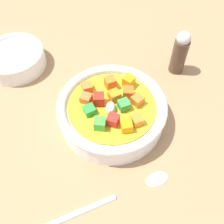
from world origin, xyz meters
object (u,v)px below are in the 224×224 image
object	(u,v)px
spoon	(110,198)
side_bowl_small	(15,58)
soup_bowl_main	(112,110)
pepper_shaker	(180,52)

from	to	relation	value
spoon	side_bowl_small	distance (cm)	35.35
soup_bowl_main	pepper_shaker	size ratio (longest dim) A/B	2.00
spoon	pepper_shaker	world-z (taller)	pepper_shaker
soup_bowl_main	side_bowl_small	size ratio (longest dim) A/B	1.50
spoon	soup_bowl_main	bearing A→B (deg)	65.74
spoon	side_bowl_small	bearing A→B (deg)	101.85
spoon	pepper_shaker	bearing A→B (deg)	40.26
soup_bowl_main	pepper_shaker	distance (cm)	18.79
spoon	pepper_shaker	size ratio (longest dim) A/B	2.00
side_bowl_small	pepper_shaker	bearing A→B (deg)	11.51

